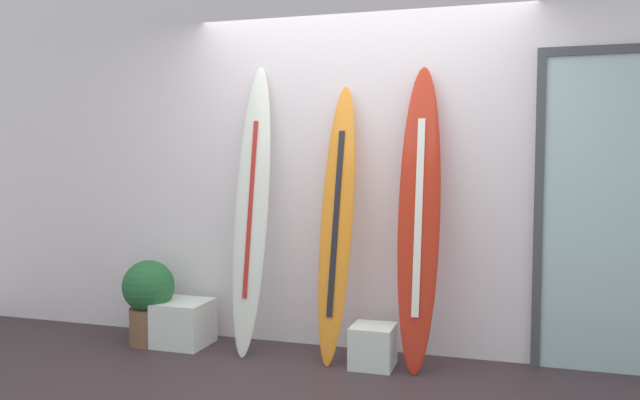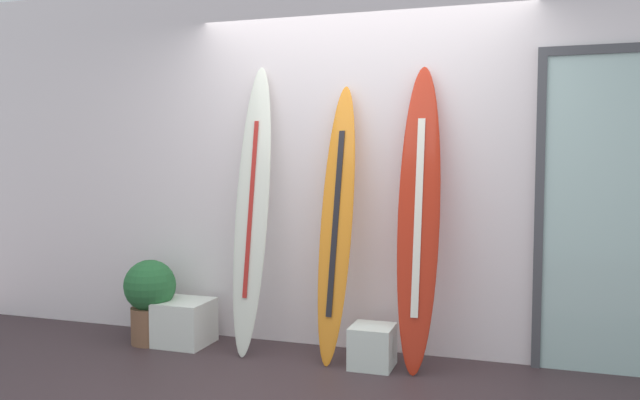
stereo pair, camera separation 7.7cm
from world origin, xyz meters
name	(u,v)px [view 2 (the right image)]	position (x,y,z in m)	size (l,w,h in m)	color
wall_back	(362,163)	(0.00, 1.30, 1.40)	(7.20, 0.20, 2.80)	white
surfboard_ivory	(252,211)	(-0.74, 0.93, 1.05)	(0.28, 0.50, 2.13)	silver
surfboard_sunset	(336,223)	(-0.08, 0.93, 0.98)	(0.26, 0.48, 1.97)	orange
surfboard_crimson	(419,219)	(0.50, 0.93, 1.03)	(0.30, 0.49, 2.09)	red
display_block_left	(184,322)	(-1.30, 0.89, 0.17)	(0.39, 0.39, 0.34)	white
display_block_center	(372,346)	(0.21, 0.82, 0.14)	(0.29, 0.29, 0.29)	silver
glass_door	(616,207)	(1.76, 1.18, 1.12)	(1.02, 0.06, 2.18)	silver
potted_plant	(150,297)	(-1.57, 0.84, 0.36)	(0.40, 0.40, 0.65)	brown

